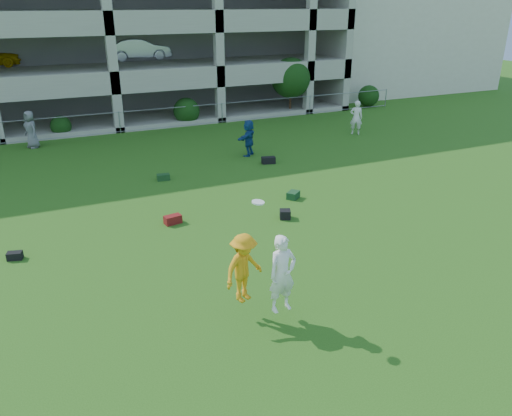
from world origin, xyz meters
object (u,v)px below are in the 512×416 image
frisbee_contest (257,270)px  parking_garage (86,13)px  crate_d (285,214)px  stucco_building (372,23)px  bystander_c (31,129)px  bystander_d (249,138)px  bystander_e (356,117)px

frisbee_contest → parking_garage: size_ratio=0.09×
crate_d → parking_garage: 23.78m
parking_garage → frisbee_contest: bearing=-90.7°
stucco_building → frisbee_contest: bearing=-129.9°
bystander_c → frisbee_contest: size_ratio=0.70×
stucco_building → bystander_c: 29.60m
bystander_d → frisbee_contest: size_ratio=0.65×
bystander_d → crate_d: (-1.86, -7.29, -0.70)m
bystander_e → crate_d: 12.32m
stucco_building → bystander_e: 18.90m
stucco_building → frisbee_contest: size_ratio=6.13×
bystander_e → parking_garage: bearing=-18.8°
frisbee_contest → parking_garage: parking_garage is taller
bystander_c → frisbee_contest: 18.21m
bystander_c → parking_garage: parking_garage is taller
stucco_building → bystander_e: (-11.34, -14.56, -4.08)m
bystander_c → crate_d: bystander_c is taller
frisbee_contest → bystander_e: bearing=48.1°
crate_d → parking_garage: (-2.87, 22.86, 5.86)m
bystander_e → crate_d: bearing=76.3°
bystander_e → crate_d: bystander_e is taller
stucco_building → parking_garage: size_ratio=0.53×
bystander_c → frisbee_contest: frisbee_contest is taller
bystander_d → parking_garage: bearing=-117.2°
bystander_e → parking_garage: (-11.66, 14.26, 5.10)m
stucco_building → parking_garage: bearing=-179.3°
bystander_c → frisbee_contest: bearing=-12.2°
crate_d → bystander_c: bearing=119.6°
bystander_c → bystander_d: 10.81m
stucco_building → bystander_e: bearing=-127.9°
stucco_building → crate_d: stucco_building is taller
bystander_d → parking_garage: (-4.73, 15.57, 5.17)m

